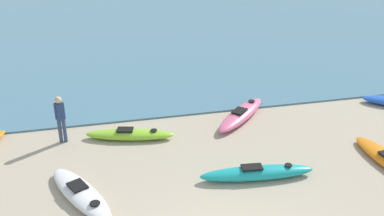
{
  "coord_description": "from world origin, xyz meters",
  "views": [
    {
      "loc": [
        -2.11,
        -6.22,
        6.88
      ],
      "look_at": [
        0.92,
        6.92,
        0.5
      ],
      "focal_mm": 42.0,
      "sensor_mm": 36.0,
      "label": 1
    }
  ],
  "objects_px": {
    "kayak_on_sand_2": "(130,134)",
    "kayak_on_sand_7": "(81,193)",
    "person_near_waterline": "(60,116)",
    "kayak_on_sand_6": "(241,114)",
    "kayak_on_sand_3": "(257,173)"
  },
  "relations": [
    {
      "from": "kayak_on_sand_3",
      "to": "person_near_waterline",
      "type": "height_order",
      "value": "person_near_waterline"
    },
    {
      "from": "kayak_on_sand_6",
      "to": "person_near_waterline",
      "type": "distance_m",
      "value": 5.9
    },
    {
      "from": "kayak_on_sand_7",
      "to": "person_near_waterline",
      "type": "distance_m",
      "value": 3.18
    },
    {
      "from": "kayak_on_sand_2",
      "to": "kayak_on_sand_7",
      "type": "xyz_separation_m",
      "value": [
        -1.51,
        -2.78,
        -0.01
      ]
    },
    {
      "from": "person_near_waterline",
      "to": "kayak_on_sand_7",
      "type": "bearing_deg",
      "value": -80.61
    },
    {
      "from": "kayak_on_sand_6",
      "to": "kayak_on_sand_3",
      "type": "bearing_deg",
      "value": -101.8
    },
    {
      "from": "kayak_on_sand_6",
      "to": "kayak_on_sand_2",
      "type": "bearing_deg",
      "value": -172.03
    },
    {
      "from": "kayak_on_sand_3",
      "to": "kayak_on_sand_6",
      "type": "relative_size",
      "value": 1.21
    },
    {
      "from": "kayak_on_sand_7",
      "to": "person_near_waterline",
      "type": "height_order",
      "value": "person_near_waterline"
    },
    {
      "from": "kayak_on_sand_3",
      "to": "kayak_on_sand_7",
      "type": "height_order",
      "value": "kayak_on_sand_3"
    },
    {
      "from": "kayak_on_sand_3",
      "to": "person_near_waterline",
      "type": "distance_m",
      "value": 6.09
    },
    {
      "from": "kayak_on_sand_2",
      "to": "kayak_on_sand_6",
      "type": "bearing_deg",
      "value": 7.97
    },
    {
      "from": "kayak_on_sand_2",
      "to": "kayak_on_sand_7",
      "type": "bearing_deg",
      "value": -118.53
    },
    {
      "from": "kayak_on_sand_2",
      "to": "kayak_on_sand_6",
      "type": "relative_size",
      "value": 1.08
    },
    {
      "from": "person_near_waterline",
      "to": "kayak_on_sand_6",
      "type": "bearing_deg",
      "value": 2.63
    }
  ]
}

